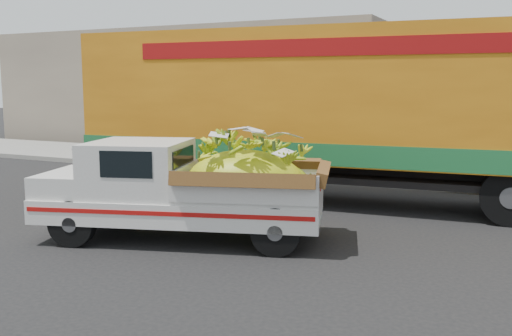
% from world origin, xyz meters
% --- Properties ---
extents(ground, '(100.00, 100.00, 0.00)m').
position_xyz_m(ground, '(0.00, 0.00, 0.00)').
color(ground, black).
rests_on(ground, ground).
extents(curb, '(60.00, 0.25, 0.15)m').
position_xyz_m(curb, '(0.00, 7.31, 0.07)').
color(curb, gray).
rests_on(curb, ground).
extents(sidewalk, '(60.00, 4.00, 0.14)m').
position_xyz_m(sidewalk, '(0.00, 9.41, 0.07)').
color(sidewalk, gray).
rests_on(sidewalk, ground).
extents(building_left, '(18.00, 6.00, 5.00)m').
position_xyz_m(building_left, '(-8.00, 15.31, 2.50)').
color(building_left, gray).
rests_on(building_left, ground).
extents(pickup_truck, '(5.04, 3.03, 1.66)m').
position_xyz_m(pickup_truck, '(1.20, 0.81, 0.89)').
color(pickup_truck, black).
rests_on(pickup_truck, ground).
extents(semi_trailer, '(12.04, 3.45, 3.80)m').
position_xyz_m(semi_trailer, '(2.32, 4.86, 2.12)').
color(semi_trailer, black).
rests_on(semi_trailer, ground).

